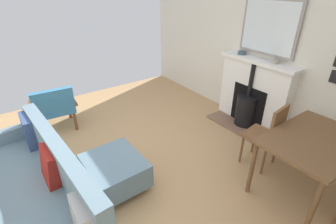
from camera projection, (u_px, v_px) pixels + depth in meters
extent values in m
cube|color=tan|center=(117.00, 170.00, 3.25)|extent=(5.22, 5.35, 0.01)
cube|color=beige|center=(256.00, 44.00, 3.97)|extent=(0.12, 5.35, 2.63)
cube|color=brown|center=(237.00, 127.00, 4.17)|extent=(0.37, 1.17, 0.03)
cube|color=white|center=(254.00, 94.00, 4.07)|extent=(0.22, 1.23, 1.10)
cube|color=black|center=(248.00, 105.00, 4.11)|extent=(0.06, 0.62, 0.67)
cylinder|color=black|center=(246.00, 111.00, 4.13)|extent=(0.34, 0.34, 0.51)
cylinder|color=black|center=(248.00, 96.00, 4.00)|extent=(0.36, 0.36, 0.02)
cylinder|color=black|center=(251.00, 80.00, 3.87)|extent=(0.07, 0.07, 0.54)
cube|color=white|center=(259.00, 61.00, 3.78)|extent=(0.27, 1.31, 0.05)
cube|color=gray|center=(269.00, 27.00, 3.61)|extent=(0.04, 0.94, 0.81)
cube|color=silver|center=(268.00, 27.00, 3.60)|extent=(0.01, 0.86, 0.73)
cylinder|color=#334C56|center=(242.00, 53.00, 4.02)|extent=(0.13, 0.13, 0.05)
torus|color=#334C56|center=(242.00, 52.00, 4.01)|extent=(0.13, 0.13, 0.01)
cylinder|color=#9E9384|center=(275.00, 61.00, 3.59)|extent=(0.12, 0.12, 0.05)
torus|color=#9E9384|center=(275.00, 60.00, 3.58)|extent=(0.12, 0.12, 0.01)
cylinder|color=#B2B2B7|center=(45.00, 161.00, 3.33)|extent=(0.04, 0.04, 0.10)
cube|color=slate|center=(32.00, 201.00, 2.44)|extent=(0.95, 2.14, 0.36)
cube|color=slate|center=(59.00, 157.00, 2.45)|extent=(0.29, 2.09, 0.39)
cube|color=slate|center=(5.00, 137.00, 2.98)|extent=(0.77, 0.17, 0.17)
cube|color=#334775|center=(29.00, 131.00, 2.92)|extent=(0.12, 0.38, 0.39)
cube|color=maroon|center=(50.00, 166.00, 2.39)|extent=(0.17, 0.36, 0.37)
cube|color=#99999E|center=(83.00, 220.00, 1.87)|extent=(0.13, 0.33, 0.33)
cylinder|color=#B2B2B7|center=(88.00, 178.00, 3.06)|extent=(0.03, 0.03, 0.09)
cylinder|color=#B2B2B7|center=(108.00, 208.00, 2.66)|extent=(0.03, 0.03, 0.09)
cylinder|color=#B2B2B7|center=(124.00, 162.00, 3.32)|extent=(0.03, 0.03, 0.09)
cylinder|color=#B2B2B7|center=(146.00, 187.00, 2.92)|extent=(0.03, 0.03, 0.09)
cube|color=slate|center=(115.00, 170.00, 2.90)|extent=(0.64, 0.73, 0.30)
cube|color=brown|center=(69.00, 109.00, 4.40)|extent=(0.05, 0.05, 0.35)
cube|color=brown|center=(38.00, 116.00, 4.16)|extent=(0.05, 0.05, 0.35)
cube|color=brown|center=(75.00, 121.00, 4.04)|extent=(0.05, 0.05, 0.35)
cube|color=brown|center=(42.00, 129.00, 3.81)|extent=(0.05, 0.05, 0.35)
cube|color=teal|center=(54.00, 108.00, 4.01)|extent=(0.64, 0.60, 0.08)
cube|color=teal|center=(53.00, 101.00, 3.71)|extent=(0.61, 0.16, 0.38)
cube|color=brown|center=(73.00, 99.00, 4.11)|extent=(0.08, 0.53, 0.04)
cube|color=brown|center=(31.00, 108.00, 3.82)|extent=(0.08, 0.53, 0.04)
cylinder|color=brown|center=(301.00, 137.00, 3.30)|extent=(0.05, 0.05, 0.71)
cylinder|color=brown|center=(252.00, 168.00, 2.75)|extent=(0.05, 0.05, 0.71)
cylinder|color=brown|center=(313.00, 209.00, 2.26)|extent=(0.05, 0.05, 0.71)
cube|color=brown|center=(315.00, 140.00, 2.60)|extent=(1.16, 0.78, 0.03)
cylinder|color=brown|center=(254.00, 140.00, 3.48)|extent=(0.04, 0.04, 0.44)
cylinder|color=brown|center=(242.00, 149.00, 3.29)|extent=(0.04, 0.04, 0.44)
cylinder|color=brown|center=(276.00, 150.00, 3.27)|extent=(0.04, 0.04, 0.44)
cylinder|color=brown|center=(264.00, 160.00, 3.08)|extent=(0.04, 0.04, 0.44)
cube|color=brown|center=(262.00, 135.00, 3.17)|extent=(0.45, 0.45, 0.02)
cube|color=brown|center=(278.00, 125.00, 2.95)|extent=(0.36, 0.08, 0.45)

